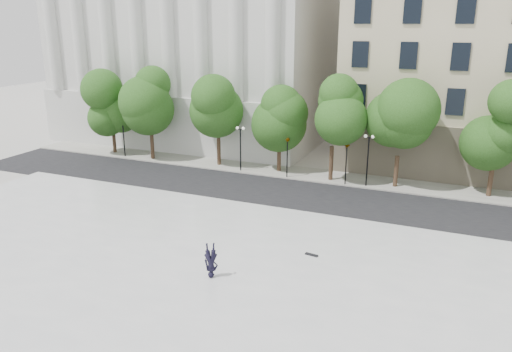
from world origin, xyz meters
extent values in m
plane|color=beige|center=(0.00, 0.00, 0.00)|extent=(160.00, 160.00, 0.00)
cube|color=silver|center=(0.00, 3.00, 0.23)|extent=(44.00, 22.00, 0.45)
cube|color=black|center=(0.00, 18.00, 0.01)|extent=(60.00, 8.00, 0.02)
cube|color=#B6B3A8|center=(0.00, 24.00, 0.06)|extent=(60.00, 4.00, 0.12)
cube|color=silver|center=(-17.00, 39.00, 12.50)|extent=(30.00, 26.00, 25.00)
cylinder|color=black|center=(-1.18, 22.30, 1.75)|extent=(0.10, 0.10, 3.50)
imported|color=black|center=(-1.18, 22.30, 3.81)|extent=(0.40, 1.58, 0.63)
cylinder|color=black|center=(4.09, 22.30, 1.75)|extent=(0.10, 0.10, 3.50)
imported|color=black|center=(4.09, 22.30, 3.86)|extent=(0.64, 1.83, 0.72)
imported|color=black|center=(1.52, 2.87, 0.71)|extent=(1.48, 2.05, 0.53)
cube|color=black|center=(5.63, 7.40, 0.49)|extent=(0.79, 0.31, 0.08)
cylinder|color=#382619|center=(-21.03, 23.60, 1.38)|extent=(0.36, 0.36, 2.77)
sphere|color=#1C4012|center=(-21.03, 23.60, 5.14)|extent=(4.05, 4.05, 4.05)
cylinder|color=#382619|center=(-15.84, 23.01, 1.50)|extent=(0.36, 0.36, 3.00)
sphere|color=#1C4012|center=(-15.84, 23.01, 5.56)|extent=(4.39, 4.39, 4.39)
cylinder|color=#382619|center=(-8.62, 23.61, 1.50)|extent=(0.36, 0.36, 3.00)
sphere|color=#1C4012|center=(-8.62, 23.61, 5.56)|extent=(4.28, 4.28, 4.28)
cylinder|color=#382619|center=(-2.53, 23.89, 1.38)|extent=(0.36, 0.36, 2.75)
sphere|color=#1C4012|center=(-2.53, 23.89, 5.11)|extent=(4.58, 4.58, 4.58)
cylinder|color=#382619|center=(2.61, 23.07, 1.55)|extent=(0.36, 0.36, 3.09)
sphere|color=#1C4012|center=(2.61, 23.07, 5.74)|extent=(3.73, 3.73, 3.73)
cylinder|color=#382619|center=(8.10, 23.39, 1.37)|extent=(0.36, 0.36, 2.73)
sphere|color=#1C4012|center=(8.10, 23.39, 5.08)|extent=(4.40, 4.40, 4.40)
cylinder|color=#382619|center=(15.31, 23.82, 1.60)|extent=(0.36, 0.36, 3.20)
sphere|color=#1C4012|center=(15.31, 23.82, 5.94)|extent=(3.88, 3.88, 3.88)
cylinder|color=black|center=(-18.97, 22.60, 2.07)|extent=(0.12, 0.12, 4.14)
cube|color=black|center=(-18.97, 22.60, 4.14)|extent=(0.60, 0.06, 0.06)
sphere|color=white|center=(-19.27, 22.60, 4.24)|extent=(0.28, 0.28, 0.28)
sphere|color=white|center=(-18.67, 22.60, 4.24)|extent=(0.28, 0.28, 0.28)
cylinder|color=black|center=(-5.85, 22.60, 2.01)|extent=(0.12, 0.12, 4.01)
cube|color=black|center=(-5.85, 22.60, 4.01)|extent=(0.60, 0.06, 0.06)
sphere|color=white|center=(-6.15, 22.60, 4.11)|extent=(0.28, 0.28, 0.28)
sphere|color=white|center=(-5.55, 22.60, 4.11)|extent=(0.28, 0.28, 0.28)
cylinder|color=black|center=(5.82, 22.60, 2.13)|extent=(0.12, 0.12, 4.27)
cube|color=black|center=(5.82, 22.60, 4.27)|extent=(0.60, 0.06, 0.06)
sphere|color=white|center=(5.52, 22.60, 4.37)|extent=(0.28, 0.28, 0.28)
sphere|color=white|center=(6.12, 22.60, 4.37)|extent=(0.28, 0.28, 0.28)
camera|label=1|loc=(12.89, -17.92, 13.31)|focal=35.00mm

